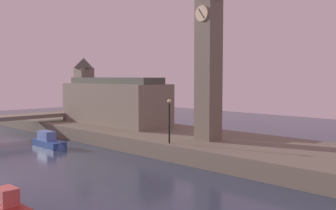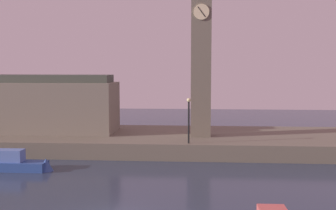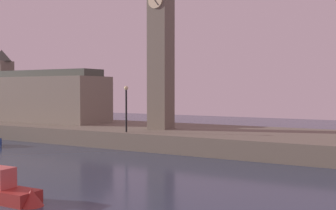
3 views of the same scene
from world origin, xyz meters
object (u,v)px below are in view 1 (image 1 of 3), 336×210
(parliament_hall, at_px, (112,101))
(boat_dinghy_red, at_px, (12,210))
(clock_tower, at_px, (209,49))
(streetlamp, at_px, (169,116))
(boat_tour_blue, at_px, (51,142))

(parliament_hall, height_order, boat_dinghy_red, parliament_hall)
(clock_tower, height_order, boat_dinghy_red, clock_tower)
(clock_tower, relative_size, parliament_hall, 1.03)
(clock_tower, relative_size, streetlamp, 4.17)
(parliament_hall, bearing_deg, clock_tower, -5.04)
(streetlamp, relative_size, boat_dinghy_red, 0.99)
(streetlamp, bearing_deg, boat_dinghy_red, -73.02)
(clock_tower, xyz_separation_m, streetlamp, (-1.09, -4.18, -6.23))
(clock_tower, relative_size, boat_tour_blue, 3.05)
(clock_tower, bearing_deg, boat_tour_blue, -148.16)
(clock_tower, xyz_separation_m, boat_dinghy_red, (4.03, -20.94, -9.76))
(streetlamp, bearing_deg, boat_tour_blue, -160.34)
(parliament_hall, distance_m, boat_dinghy_red, 31.46)
(boat_tour_blue, bearing_deg, boat_dinghy_red, -33.13)
(clock_tower, bearing_deg, streetlamp, -104.61)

